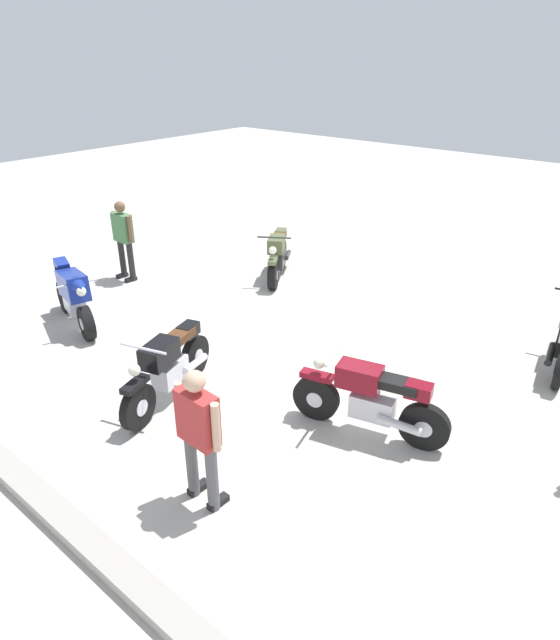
# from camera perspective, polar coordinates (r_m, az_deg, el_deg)

# --- Properties ---
(ground_plane) EXTENTS (40.00, 40.00, 0.00)m
(ground_plane) POSITION_cam_1_polar(r_m,az_deg,el_deg) (9.28, 1.81, -2.85)
(ground_plane) COLOR #B7B2A8
(curb_edge) EXTENTS (14.00, 0.30, 0.15)m
(curb_edge) POSITION_cam_1_polar(r_m,az_deg,el_deg) (6.90, -23.59, -16.65)
(curb_edge) COLOR #9C978F
(curb_edge) RESTS_ON ground
(motorcycle_maroon_cruiser) EXTENTS (2.06, 0.77, 1.09)m
(motorcycle_maroon_cruiser) POSITION_cam_1_polar(r_m,az_deg,el_deg) (7.16, 9.32, -8.11)
(motorcycle_maroon_cruiser) COLOR black
(motorcycle_maroon_cruiser) RESTS_ON ground
(motorcycle_black_cruiser) EXTENTS (0.84, 2.04, 1.09)m
(motorcycle_black_cruiser) POSITION_cam_1_polar(r_m,az_deg,el_deg) (7.89, -11.52, -4.77)
(motorcycle_black_cruiser) COLOR black
(motorcycle_black_cruiser) RESTS_ON ground
(motorcycle_olive_vintage) EXTENTS (1.17, 1.74, 1.07)m
(motorcycle_olive_vintage) POSITION_cam_1_polar(r_m,az_deg,el_deg) (11.97, -0.24, 6.71)
(motorcycle_olive_vintage) COLOR black
(motorcycle_olive_vintage) RESTS_ON ground
(motorcycle_blue_sportbike) EXTENTS (1.92, 0.88, 1.14)m
(motorcycle_blue_sportbike) POSITION_cam_1_polar(r_m,az_deg,el_deg) (10.45, -20.63, 2.52)
(motorcycle_blue_sportbike) COLOR black
(motorcycle_blue_sportbike) RESTS_ON ground
(person_in_red_shirt) EXTENTS (0.66, 0.32, 1.69)m
(person_in_red_shirt) POSITION_cam_1_polar(r_m,az_deg,el_deg) (5.89, -8.43, -11.30)
(person_in_red_shirt) COLOR #59595B
(person_in_red_shirt) RESTS_ON ground
(person_in_green_shirt) EXTENTS (0.66, 0.32, 1.70)m
(person_in_green_shirt) POSITION_cam_1_polar(r_m,az_deg,el_deg) (12.17, -15.95, 8.43)
(person_in_green_shirt) COLOR #262628
(person_in_green_shirt) RESTS_ON ground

